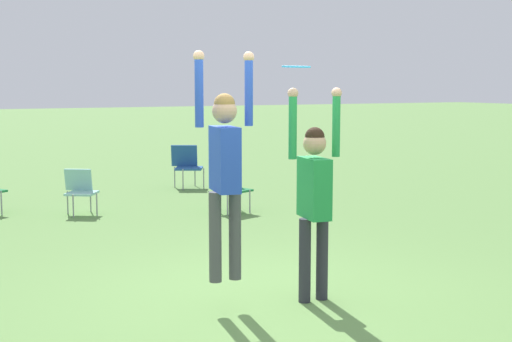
{
  "coord_description": "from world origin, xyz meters",
  "views": [
    {
      "loc": [
        -3.28,
        -6.14,
        2.16
      ],
      "look_at": [
        0.04,
        0.13,
        1.3
      ],
      "focal_mm": 50.0,
      "sensor_mm": 36.0,
      "label": 1
    }
  ],
  "objects": [
    {
      "name": "camping_chair_2",
      "position": [
        1.96,
        4.69,
        0.45
      ],
      "size": [
        0.63,
        0.67,
        0.77
      ],
      "rotation": [
        0.0,
        0.0,
        3.49
      ],
      "color": "gray",
      "rests_on": "ground_plane"
    },
    {
      "name": "person_jumping",
      "position": [
        -0.41,
        -0.09,
        1.45
      ],
      "size": [
        0.62,
        0.49,
        2.19
      ],
      "rotation": [
        0.0,
        0.0,
        1.39
      ],
      "color": "#4C4C51",
      "rests_on": "ground_plane"
    },
    {
      "name": "frisbee",
      "position": [
        0.23,
        -0.31,
        2.33
      ],
      "size": [
        0.28,
        0.28,
        0.03
      ],
      "color": "#2D9EDB"
    },
    {
      "name": "camping_chair_0",
      "position": [
        -0.37,
        5.67,
        0.44
      ],
      "size": [
        0.64,
        0.7,
        0.75
      ],
      "rotation": [
        0.0,
        0.0,
        2.55
      ],
      "color": "gray",
      "rests_on": "ground_plane"
    },
    {
      "name": "camping_chair_4",
      "position": [
        2.4,
        7.72,
        0.51
      ],
      "size": [
        0.74,
        0.81,
        0.89
      ],
      "rotation": [
        0.0,
        0.0,
        2.65
      ],
      "color": "gray",
      "rests_on": "ground_plane"
    },
    {
      "name": "ground_plane",
      "position": [
        0.0,
        0.0,
        0.0
      ],
      "size": [
        120.0,
        120.0,
        0.0
      ],
      "primitive_type": "plane",
      "color": "#608C47"
    },
    {
      "name": "person_defending",
      "position": [
        0.49,
        -0.25,
        1.13
      ],
      "size": [
        0.61,
        0.48,
        2.13
      ],
      "rotation": [
        0.0,
        0.0,
        -1.75
      ],
      "color": "#2D2D38",
      "rests_on": "ground_plane"
    }
  ]
}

